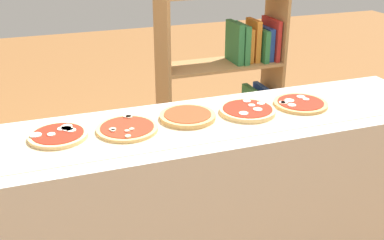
# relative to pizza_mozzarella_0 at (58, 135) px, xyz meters

# --- Properties ---
(counter) EXTENTS (2.43, 0.57, 0.92)m
(counter) POSITION_rel_pizza_mozzarella_0_xyz_m (0.56, -0.05, -0.47)
(counter) COLOR beige
(counter) RESTS_ON ground_plane
(parchment_paper) EXTENTS (1.98, 0.40, 0.00)m
(parchment_paper) POSITION_rel_pizza_mozzarella_0_xyz_m (0.56, -0.05, -0.01)
(parchment_paper) COLOR tan
(parchment_paper) RESTS_ON counter
(pizza_mozzarella_0) EXTENTS (0.24, 0.24, 0.02)m
(pizza_mozzarella_0) POSITION_rel_pizza_mozzarella_0_xyz_m (0.00, 0.00, 0.00)
(pizza_mozzarella_0) COLOR #E5C17F
(pizza_mozzarella_0) RESTS_ON parchment_paper
(pizza_mushroom_1) EXTENTS (0.26, 0.26, 0.02)m
(pizza_mushroom_1) POSITION_rel_pizza_mozzarella_0_xyz_m (0.28, -0.03, -0.00)
(pizza_mushroom_1) COLOR #DBB26B
(pizza_mushroom_1) RESTS_ON parchment_paper
(pizza_plain_2) EXTENTS (0.25, 0.25, 0.02)m
(pizza_plain_2) POSITION_rel_pizza_mozzarella_0_xyz_m (0.56, 0.00, 0.00)
(pizza_plain_2) COLOR tan
(pizza_plain_2) RESTS_ON parchment_paper
(pizza_mozzarella_3) EXTENTS (0.26, 0.26, 0.03)m
(pizza_mozzarella_3) POSITION_rel_pizza_mozzarella_0_xyz_m (0.85, -0.03, 0.00)
(pizza_mozzarella_3) COLOR #E5C17F
(pizza_mozzarella_3) RESTS_ON parchment_paper
(pizza_mozzarella_4) EXTENTS (0.26, 0.26, 0.02)m
(pizza_mozzarella_4) POSITION_rel_pizza_mozzarella_0_xyz_m (1.13, -0.02, -0.00)
(pizza_mozzarella_4) COLOR tan
(pizza_mozzarella_4) RESTS_ON parchment_paper
(bookshelf) EXTENTS (0.78, 0.29, 1.35)m
(bookshelf) POSITION_rel_pizza_mozzarella_0_xyz_m (1.16, 0.79, -0.24)
(bookshelf) COLOR #A87A47
(bookshelf) RESTS_ON ground_plane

